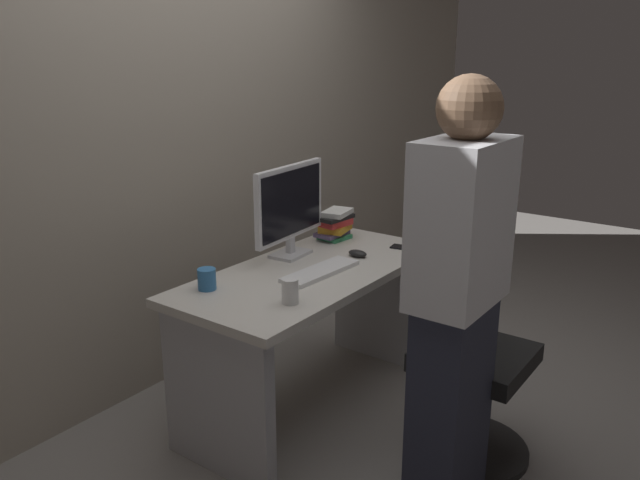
{
  "coord_description": "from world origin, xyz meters",
  "views": [
    {
      "loc": [
        -2.26,
        -1.7,
        1.71
      ],
      "look_at": [
        0.0,
        -0.05,
        0.87
      ],
      "focal_mm": 35.61,
      "sensor_mm": 36.0,
      "label": 1
    }
  ],
  "objects": [
    {
      "name": "ground_plane",
      "position": [
        0.0,
        0.0,
        0.0
      ],
      "size": [
        9.0,
        9.0,
        0.0
      ],
      "primitive_type": "plane",
      "color": "gray"
    },
    {
      "name": "wall_back",
      "position": [
        0.0,
        0.84,
        1.5
      ],
      "size": [
        6.4,
        0.1,
        3.0
      ],
      "primitive_type": "cube",
      "color": "#9E9384",
      "rests_on": "ground"
    },
    {
      "name": "desk",
      "position": [
        0.0,
        0.0,
        0.5
      ],
      "size": [
        1.42,
        0.66,
        0.72
      ],
      "color": "beige",
      "rests_on": "ground"
    },
    {
      "name": "office_chair",
      "position": [
        0.1,
        -0.74,
        0.43
      ],
      "size": [
        0.52,
        0.52,
        0.94
      ],
      "color": "black",
      "rests_on": "ground"
    },
    {
      "name": "person_at_desk",
      "position": [
        -0.28,
        -0.85,
        0.84
      ],
      "size": [
        0.4,
        0.24,
        1.64
      ],
      "color": "#262838",
      "rests_on": "ground"
    },
    {
      "name": "monitor",
      "position": [
        0.1,
        0.2,
        0.98
      ],
      "size": [
        0.54,
        0.16,
        0.46
      ],
      "color": "silver",
      "rests_on": "desk"
    },
    {
      "name": "keyboard",
      "position": [
        -0.03,
        -0.07,
        0.73
      ],
      "size": [
        0.44,
        0.15,
        0.02
      ],
      "primitive_type": "cube",
      "rotation": [
        0.0,
        0.0,
        -0.06
      ],
      "color": "white",
      "rests_on": "desk"
    },
    {
      "name": "mouse",
      "position": [
        0.28,
        -0.08,
        0.74
      ],
      "size": [
        0.06,
        0.1,
        0.03
      ],
      "primitive_type": "ellipsoid",
      "color": "black",
      "rests_on": "desk"
    },
    {
      "name": "cup_near_keyboard",
      "position": [
        -0.39,
        -0.18,
        0.77
      ],
      "size": [
        0.07,
        0.07,
        0.1
      ],
      "primitive_type": "cylinder",
      "color": "silver",
      "rests_on": "desk"
    },
    {
      "name": "cup_by_monitor",
      "position": [
        -0.48,
        0.2,
        0.77
      ],
      "size": [
        0.08,
        0.08,
        0.09
      ],
      "primitive_type": "cylinder",
      "color": "#3372B2",
      "rests_on": "desk"
    },
    {
      "name": "book_stack",
      "position": [
        0.47,
        0.19,
        0.81
      ],
      "size": [
        0.22,
        0.17,
        0.16
      ],
      "color": "#338C59",
      "rests_on": "desk"
    },
    {
      "name": "cell_phone",
      "position": [
        0.54,
        -0.2,
        0.73
      ],
      "size": [
        0.09,
        0.15,
        0.01
      ],
      "primitive_type": "cube",
      "rotation": [
        0.0,
        0.0,
        0.17
      ],
      "color": "black",
      "rests_on": "desk"
    },
    {
      "name": "handbag",
      "position": [
        0.92,
        -0.45,
        0.14
      ],
      "size": [
        0.34,
        0.14,
        0.38
      ],
      "color": "#262628",
      "rests_on": "ground"
    }
  ]
}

